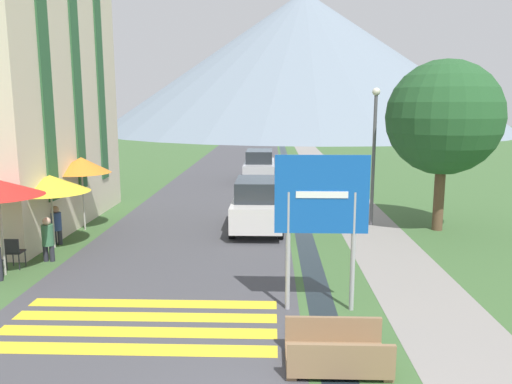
# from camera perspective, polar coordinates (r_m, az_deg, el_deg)

# --- Properties ---
(ground_plane) EXTENTS (160.00, 160.00, 0.00)m
(ground_plane) POSITION_cam_1_polar(r_m,az_deg,el_deg) (25.97, 1.57, 0.28)
(ground_plane) COLOR #3D6033
(road) EXTENTS (6.40, 60.00, 0.01)m
(road) POSITION_cam_1_polar(r_m,az_deg,el_deg) (35.96, -2.35, 2.96)
(road) COLOR #424247
(road) RESTS_ON ground_plane
(footpath) EXTENTS (2.20, 60.00, 0.01)m
(footpath) POSITION_cam_1_polar(r_m,az_deg,el_deg) (36.04, 7.38, 2.90)
(footpath) COLOR gray
(footpath) RESTS_ON ground_plane
(drainage_channel) EXTENTS (0.60, 60.00, 0.00)m
(drainage_channel) POSITION_cam_1_polar(r_m,az_deg,el_deg) (35.88, 3.56, 2.93)
(drainage_channel) COLOR black
(drainage_channel) RESTS_ON ground_plane
(crosswalk_marking) EXTENTS (5.44, 2.54, 0.01)m
(crosswalk_marking) POSITION_cam_1_polar(r_m,az_deg,el_deg) (10.59, -12.97, -14.50)
(crosswalk_marking) COLOR yellow
(crosswalk_marking) RESTS_ON ground_plane
(mountain_distant) EXTENTS (68.07, 68.07, 22.99)m
(mountain_distant) POSITION_cam_1_polar(r_m,az_deg,el_deg) (87.52, 5.42, 14.54)
(mountain_distant) COLOR slate
(mountain_distant) RESTS_ON ground_plane
(hotel_building) EXTENTS (5.80, 9.37, 11.12)m
(hotel_building) POSITION_cam_1_polar(r_m,az_deg,el_deg) (20.07, -27.24, 13.58)
(hotel_building) COLOR beige
(hotel_building) RESTS_ON ground_plane
(road_sign) EXTENTS (1.95, 0.11, 3.34)m
(road_sign) POSITION_cam_1_polar(r_m,az_deg,el_deg) (10.42, 7.50, -1.88)
(road_sign) COLOR #9E9EA3
(road_sign) RESTS_ON ground_plane
(footbridge) EXTENTS (1.70, 1.10, 0.65)m
(footbridge) POSITION_cam_1_polar(r_m,az_deg,el_deg) (8.89, 9.19, -17.76)
(footbridge) COLOR #846647
(footbridge) RESTS_ON ground_plane
(parked_car_near) EXTENTS (1.79, 4.12, 1.82)m
(parked_car_near) POSITION_cam_1_polar(r_m,az_deg,el_deg) (17.47, 0.15, -1.42)
(parked_car_near) COLOR silver
(parked_car_near) RESTS_ON ground_plane
(parked_car_far) EXTENTS (1.81, 4.56, 1.82)m
(parked_car_far) POSITION_cam_1_polar(r_m,az_deg,el_deg) (28.60, 0.39, 3.02)
(parked_car_far) COLOR #B2B2B7
(parked_car_far) RESTS_ON ground_plane
(cafe_chair_far_left) EXTENTS (0.40, 0.40, 0.85)m
(cafe_chair_far_left) POSITION_cam_1_polar(r_m,az_deg,el_deg) (17.35, -22.36, -3.59)
(cafe_chair_far_left) COLOR #232328
(cafe_chair_far_left) RESTS_ON ground_plane
(cafe_chair_near_left) EXTENTS (0.40, 0.40, 0.85)m
(cafe_chair_near_left) POSITION_cam_1_polar(r_m,az_deg,el_deg) (14.87, -25.96, -6.02)
(cafe_chair_near_left) COLOR #232328
(cafe_chair_near_left) RESTS_ON ground_plane
(cafe_umbrella_middle_yellow) EXTENTS (2.33, 2.33, 2.26)m
(cafe_umbrella_middle_yellow) POSITION_cam_1_polar(r_m,az_deg,el_deg) (16.28, -22.45, 0.88)
(cafe_umbrella_middle_yellow) COLOR #B7B2A8
(cafe_umbrella_middle_yellow) RESTS_ON ground_plane
(cafe_umbrella_rear_orange) EXTENTS (1.99, 1.99, 2.57)m
(cafe_umbrella_rear_orange) POSITION_cam_1_polar(r_m,az_deg,el_deg) (18.24, -19.34, 2.91)
(cafe_umbrella_rear_orange) COLOR #B7B2A8
(cafe_umbrella_rear_orange) RESTS_ON ground_plane
(person_seated_near) EXTENTS (0.32, 0.32, 1.26)m
(person_seated_near) POSITION_cam_1_polar(r_m,az_deg,el_deg) (15.14, -22.71, -4.78)
(person_seated_near) COLOR #282833
(person_seated_near) RESTS_ON ground_plane
(person_seated_far) EXTENTS (0.32, 0.32, 1.23)m
(person_seated_far) POSITION_cam_1_polar(r_m,az_deg,el_deg) (16.86, -21.87, -3.34)
(person_seated_far) COLOR #282833
(person_seated_far) RESTS_ON ground_plane
(streetlamp) EXTENTS (0.28, 0.28, 4.94)m
(streetlamp) POSITION_cam_1_polar(r_m,az_deg,el_deg) (18.35, 13.35, 5.29)
(streetlamp) COLOR #515156
(streetlamp) RESTS_ON ground_plane
(tree_by_path) EXTENTS (3.90, 3.90, 5.87)m
(tree_by_path) POSITION_cam_1_polar(r_m,az_deg,el_deg) (18.26, 20.69, 7.93)
(tree_by_path) COLOR brown
(tree_by_path) RESTS_ON ground_plane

